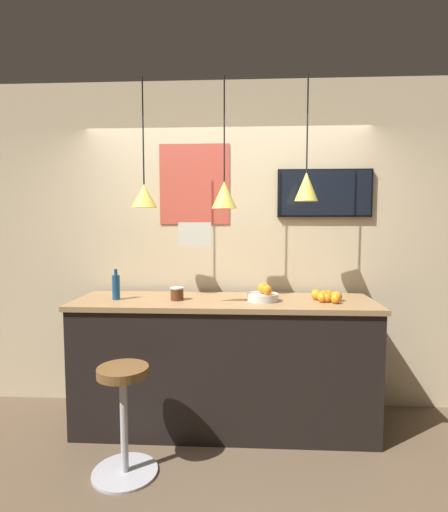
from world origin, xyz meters
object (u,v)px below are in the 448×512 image
Objects in this scene: spread_jar at (177,294)px; mounted_tv at (325,193)px; juice_bottle at (116,287)px; bar_stool at (124,408)px; fruit_bowl at (263,295)px.

mounted_tv is at bearing 19.95° from spread_jar.
juice_bottle is at bearing -165.46° from mounted_tv.
juice_bottle is 0.30× the size of mounted_tv.
juice_bottle is 2.35× the size of spread_jar.
juice_bottle is (-0.24, 0.62, 0.70)m from bar_stool.
mounted_tv is at bearing 39.54° from fruit_bowl.
fruit_bowl is 2.33× the size of spread_jar.
juice_bottle reaches higher than spread_jar.
fruit_bowl is 0.68m from spread_jar.
bar_stool is 0.89× the size of mounted_tv.
juice_bottle is 0.49m from spread_jar.
juice_bottle is at bearing 179.82° from fruit_bowl.
juice_bottle is at bearing 180.00° from spread_jar.
bar_stool is 2.99× the size of fruit_bowl.
fruit_bowl is (0.94, 0.62, 0.65)m from bar_stool.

